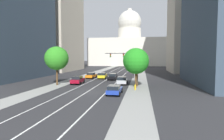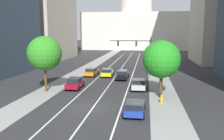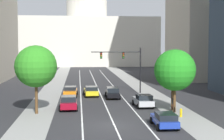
# 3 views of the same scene
# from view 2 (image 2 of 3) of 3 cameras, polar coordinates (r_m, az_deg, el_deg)

# --- Properties ---
(ground_plane) EXTENTS (400.00, 400.00, 0.00)m
(ground_plane) POSITION_cam_2_polar(r_m,az_deg,el_deg) (64.29, 3.28, 1.82)
(ground_plane) COLOR #2B2B2D
(sidewalk_left) EXTENTS (3.59, 130.00, 0.01)m
(sidewalk_left) POSITION_cam_2_polar(r_m,az_deg,el_deg) (60.56, -4.49, 1.38)
(sidewalk_left) COLOR gray
(sidewalk_left) RESTS_ON ground
(sidewalk_right) EXTENTS (3.59, 130.00, 0.01)m
(sidewalk_right) POSITION_cam_2_polar(r_m,az_deg,el_deg) (59.13, 10.39, 1.08)
(sidewalk_right) COLOR gray
(sidewalk_right) RESTS_ON ground
(lane_stripe_left) EXTENTS (0.16, 90.00, 0.01)m
(lane_stripe_left) POSITION_cam_2_polar(r_m,az_deg,el_deg) (49.92, -1.64, -0.19)
(lane_stripe_left) COLOR white
(lane_stripe_left) RESTS_ON ground
(lane_stripe_center) EXTENTS (0.16, 90.00, 0.01)m
(lane_stripe_center) POSITION_cam_2_polar(r_m,az_deg,el_deg) (49.50, 1.77, -0.27)
(lane_stripe_center) COLOR white
(lane_stripe_center) RESTS_ON ground
(lane_stripe_right) EXTENTS (0.16, 90.00, 0.01)m
(lane_stripe_right) POSITION_cam_2_polar(r_m,az_deg,el_deg) (49.26, 5.23, -0.35)
(lane_stripe_right) COLOR white
(lane_stripe_right) RESTS_ON ground
(capitol_building) EXTENTS (50.32, 27.77, 37.45)m
(capitol_building) POSITION_cam_2_polar(r_m,az_deg,el_deg) (122.71, 5.78, 10.66)
(capitol_building) COLOR beige
(capitol_building) RESTS_ON ground
(car_black) EXTENTS (2.07, 4.79, 1.50)m
(car_black) POSITION_cam_2_polar(r_m,az_deg,el_deg) (41.01, 2.53, -1.09)
(car_black) COLOR black
(car_black) RESTS_ON ground
(car_silver) EXTENTS (2.18, 4.28, 1.56)m
(car_silver) POSITION_cam_2_polar(r_m,az_deg,el_deg) (33.53, 6.35, -3.38)
(car_silver) COLOR #B2B5BA
(car_silver) RESTS_ON ground
(car_crimson) EXTENTS (2.16, 4.15, 1.62)m
(car_crimson) POSITION_cam_2_polar(r_m,az_deg,el_deg) (34.22, -8.91, -3.11)
(car_crimson) COLOR maroon
(car_crimson) RESTS_ON ground
(car_blue) EXTENTS (2.07, 4.33, 1.40)m
(car_blue) POSITION_cam_2_polar(r_m,az_deg,el_deg) (23.51, 5.45, -8.83)
(car_blue) COLOR #1E389E
(car_blue) RESTS_ON ground
(car_orange) EXTENTS (2.18, 4.35, 1.47)m
(car_orange) POSITION_cam_2_polar(r_m,az_deg,el_deg) (44.10, -4.95, -0.43)
(car_orange) COLOR orange
(car_orange) RESTS_ON ground
(car_yellow) EXTENTS (2.22, 4.46, 1.51)m
(car_yellow) POSITION_cam_2_polar(r_m,az_deg,el_deg) (43.31, -1.14, -0.56)
(car_yellow) COLOR yellow
(car_yellow) RESTS_ON ground
(traffic_signal_mast) EXTENTS (7.75, 0.39, 7.07)m
(traffic_signal_mast) POSITION_cam_2_polar(r_m,az_deg,el_deg) (44.79, 6.24, 5.13)
(traffic_signal_mast) COLOR black
(traffic_signal_mast) RESTS_ON ground
(fire_hydrant) EXTENTS (0.26, 0.35, 0.91)m
(fire_hydrant) POSITION_cam_2_polar(r_m,az_deg,el_deg) (27.74, 11.77, -6.81)
(fire_hydrant) COLOR yellow
(fire_hydrant) RESTS_ON ground
(cyclist) EXTENTS (0.39, 1.70, 1.72)m
(cyclist) POSITION_cam_2_polar(r_m,az_deg,el_deg) (30.45, 11.58, -4.64)
(cyclist) COLOR black
(cyclist) RESTS_ON ground
(street_tree_mid_left) EXTENTS (4.58, 4.58, 7.49)m
(street_tree_mid_left) POSITION_cam_2_polar(r_m,az_deg,el_deg) (32.88, -15.88, 3.85)
(street_tree_mid_left) COLOR #51381E
(street_tree_mid_left) RESTS_ON ground
(street_tree_far_right) EXTENTS (3.65, 3.65, 6.50)m
(street_tree_far_right) POSITION_cam_2_polar(r_m,az_deg,el_deg) (30.86, 11.94, 2.70)
(street_tree_far_right) COLOR #51381E
(street_tree_far_right) RESTS_ON ground
(street_tree_mid_right) EXTENTS (4.60, 4.60, 7.04)m
(street_tree_mid_right) POSITION_cam_2_polar(r_m,az_deg,el_deg) (29.39, 11.77, 2.54)
(street_tree_mid_right) COLOR #51381E
(street_tree_mid_right) RESTS_ON ground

